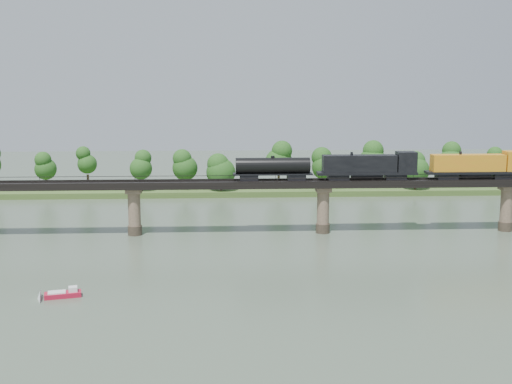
{
  "coord_description": "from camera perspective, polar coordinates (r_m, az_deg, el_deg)",
  "views": [
    {
      "loc": [
        -20.92,
        -103.35,
        31.84
      ],
      "look_at": [
        -14.34,
        30.0,
        9.0
      ],
      "focal_mm": 45.0,
      "sensor_mm": 36.0,
      "label": 1
    }
  ],
  "objects": [
    {
      "name": "bridge",
      "position": [
        137.54,
        5.98,
        -1.4
      ],
      "size": [
        236.0,
        30.0,
        11.5
      ],
      "color": "#473A2D",
      "rests_on": "ground"
    },
    {
      "name": "motorboat",
      "position": [
        101.73,
        -16.75,
        -8.66
      ],
      "size": [
        5.64,
        3.09,
        1.49
      ],
      "rotation": [
        0.0,
        0.0,
        0.23
      ],
      "color": "#AD132F",
      "rests_on": "ground"
    },
    {
      "name": "bridge_superstructure",
      "position": [
        136.46,
        6.03,
        1.21
      ],
      "size": [
        220.0,
        4.9,
        0.75
      ],
      "color": "black",
      "rests_on": "bridge"
    },
    {
      "name": "far_bank",
      "position": [
        192.04,
        3.47,
        0.39
      ],
      "size": [
        300.0,
        24.0,
        1.6
      ],
      "primitive_type": "cube",
      "color": "#385421",
      "rests_on": "ground"
    },
    {
      "name": "ground",
      "position": [
        110.15,
        8.31,
        -7.2
      ],
      "size": [
        400.0,
        400.0,
        0.0
      ],
      "primitive_type": "plane",
      "color": "#3D4D3C",
      "rests_on": "ground"
    },
    {
      "name": "far_treeline",
      "position": [
        185.74,
        1.12,
        2.59
      ],
      "size": [
        289.06,
        17.54,
        13.6
      ],
      "color": "#382619",
      "rests_on": "far_bank"
    },
    {
      "name": "freight_train",
      "position": [
        142.12,
        16.06,
        2.25
      ],
      "size": [
        85.69,
        3.34,
        5.9
      ],
      "color": "black",
      "rests_on": "bridge"
    }
  ]
}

